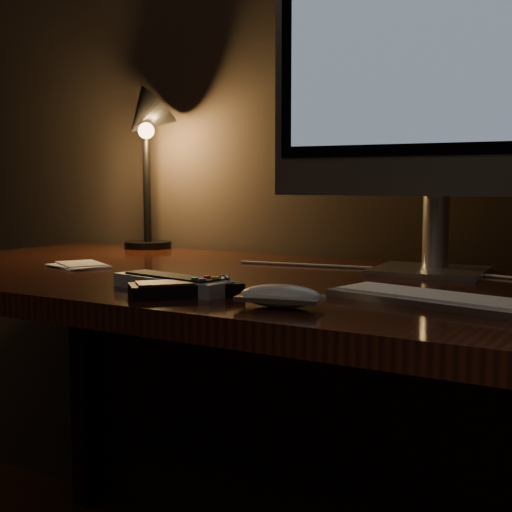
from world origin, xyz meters
The scene contains 9 objects.
desk centered at (0.00, 1.93, 0.62)m, with size 1.60×0.75×0.75m.
monitor centered at (0.28, 2.05, 1.14)m, with size 0.63×0.20×0.66m.
keyboard centered at (0.42, 1.72, 0.76)m, with size 0.37×0.10×0.01m, color silver.
mouse centered at (0.22, 1.59, 0.76)m, with size 0.12×0.06×0.02m, color white.
media_remote centered at (0.05, 1.59, 0.76)m, with size 0.16×0.17×0.03m.
tv_remote centered at (0.00, 1.63, 0.76)m, with size 0.23×0.09×0.03m.
papers centered at (-0.37, 1.79, 0.75)m, with size 0.13×0.09×0.01m, color white.
desk_lamp centered at (-0.49, 2.15, 1.03)m, with size 0.21×0.22×0.41m.
cable centered at (0.20, 2.04, 0.75)m, with size 0.01×0.01×0.62m, color white.
Camera 1 is at (0.69, 0.74, 0.92)m, focal length 50.00 mm.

